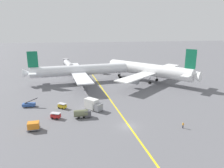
# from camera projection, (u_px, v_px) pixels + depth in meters

# --- Properties ---
(ground_plane) EXTENTS (600.00, 600.00, 0.00)m
(ground_plane) POSITION_uv_depth(u_px,v_px,m) (128.00, 126.00, 57.51)
(ground_plane) COLOR slate
(taxiway_stripe) EXTENTS (8.67, 119.76, 0.01)m
(taxiway_stripe) POSITION_uv_depth(u_px,v_px,m) (119.00, 112.00, 66.97)
(taxiway_stripe) COLOR yellow
(taxiway_stripe) RESTS_ON ground
(airliner_at_gate_left) EXTENTS (52.64, 47.40, 15.00)m
(airliner_at_gate_left) POSITION_uv_depth(u_px,v_px,m) (81.00, 70.00, 102.27)
(airliner_at_gate_left) COLOR white
(airliner_at_gate_left) RESTS_ON ground
(airliner_being_pushed) EXTENTS (41.09, 39.98, 16.59)m
(airliner_being_pushed) POSITION_uv_depth(u_px,v_px,m) (149.00, 70.00, 101.62)
(airliner_being_pushed) COLOR white
(airliner_being_pushed) RESTS_ON ground
(pushback_tug) EXTENTS (6.83, 7.37, 3.05)m
(pushback_tug) POSITION_uv_depth(u_px,v_px,m) (103.00, 71.00, 120.24)
(pushback_tug) COLOR white
(pushback_tug) RESTS_ON ground
(gse_container_dolly_flat) EXTENTS (3.33, 2.40, 2.15)m
(gse_container_dolly_flat) POSITION_uv_depth(u_px,v_px,m) (33.00, 126.00, 55.12)
(gse_container_dolly_flat) COLOR slate
(gse_container_dolly_flat) RESTS_ON ground
(gse_fuel_bowser_stubby) EXTENTS (4.96, 2.14, 2.40)m
(gse_fuel_bowser_stubby) POSITION_uv_depth(u_px,v_px,m) (83.00, 113.00, 62.58)
(gse_fuel_bowser_stubby) COLOR #666B4C
(gse_fuel_bowser_stubby) RESTS_ON ground
(gse_baggage_cart_trailing) EXTENTS (3.12, 2.94, 1.71)m
(gse_baggage_cart_trailing) POSITION_uv_depth(u_px,v_px,m) (62.00, 106.00, 69.67)
(gse_baggage_cart_trailing) COLOR gold
(gse_baggage_cart_trailing) RESTS_ON ground
(gse_belt_loader_portside) EXTENTS (4.97, 1.97, 3.02)m
(gse_belt_loader_portside) POSITION_uv_depth(u_px,v_px,m) (29.00, 104.00, 71.13)
(gse_belt_loader_portside) COLOR #2D5199
(gse_belt_loader_portside) RESTS_ON ground
(gse_catering_truck_tall) EXTENTS (5.70, 5.94, 3.50)m
(gse_catering_truck_tall) POSITION_uv_depth(u_px,v_px,m) (93.00, 105.00, 68.31)
(gse_catering_truck_tall) COLOR gray
(gse_catering_truck_tall) RESTS_ON ground
(gse_baggage_cart_near_cluster) EXTENTS (3.13, 2.52, 1.71)m
(gse_baggage_cart_near_cluster) POSITION_uv_depth(u_px,v_px,m) (56.00, 116.00, 62.09)
(gse_baggage_cart_near_cluster) COLOR red
(gse_baggage_cart_near_cluster) RESTS_ON ground
(ground_crew_wing_walker_right) EXTENTS (0.36, 0.47, 1.66)m
(ground_crew_wing_walker_right) POSITION_uv_depth(u_px,v_px,m) (183.00, 125.00, 56.28)
(ground_crew_wing_walker_right) COLOR black
(ground_crew_wing_walker_right) RESTS_ON ground
(jet_bridge) EXTENTS (7.03, 21.31, 5.97)m
(jet_bridge) POSITION_uv_depth(u_px,v_px,m) (68.00, 63.00, 127.90)
(jet_bridge) COLOR #B7B7BC
(jet_bridge) RESTS_ON ground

